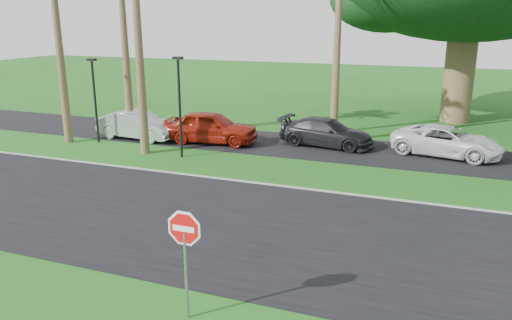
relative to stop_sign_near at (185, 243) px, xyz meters
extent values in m
plane|color=#194A12|center=(-0.50, 3.00, -1.77)|extent=(120.00, 120.00, 0.00)
cube|color=black|center=(-0.50, 5.00, -1.76)|extent=(120.00, 8.00, 0.02)
cube|color=black|center=(-0.50, 15.50, -1.76)|extent=(120.00, 5.00, 0.02)
cube|color=gray|center=(-0.50, 9.05, -1.74)|extent=(120.00, 0.12, 0.06)
cylinder|color=gray|center=(0.00, 0.00, -0.77)|extent=(0.07, 0.07, 2.00)
cylinder|color=white|center=(0.00, 0.00, 0.33)|extent=(1.05, 0.02, 1.05)
cylinder|color=red|center=(0.00, 0.00, 0.33)|extent=(0.90, 0.02, 0.90)
cube|color=white|center=(0.00, 0.00, 0.33)|extent=(0.50, 0.02, 0.12)
cone|color=brown|center=(-13.50, 12.00, 3.48)|extent=(0.44, 0.44, 10.50)
cone|color=brown|center=(-11.00, 14.00, 2.73)|extent=(0.44, 0.44, 9.00)
cone|color=brown|center=(-8.50, 11.50, 3.98)|extent=(0.44, 0.44, 11.50)
cone|color=brown|center=(-0.50, 17.00, 2.98)|extent=(0.44, 0.44, 9.50)
cylinder|color=brown|center=(5.50, 25.00, 1.23)|extent=(1.80, 1.80, 6.00)
cylinder|color=black|center=(-12.00, 12.50, 0.33)|extent=(0.12, 0.12, 4.20)
cube|color=black|center=(-12.00, 12.50, 2.51)|extent=(0.45, 0.25, 0.12)
cylinder|color=black|center=(-6.50, 11.50, 0.48)|extent=(0.12, 0.12, 4.50)
cube|color=black|center=(-6.50, 11.50, 2.81)|extent=(0.45, 0.25, 0.12)
imported|color=#AFB3B7|center=(-10.46, 13.90, -1.03)|extent=(4.60, 1.85, 1.49)
imported|color=maroon|center=(-6.40, 14.49, -0.94)|extent=(5.06, 2.51, 1.66)
imported|color=black|center=(-0.64, 15.95, -1.08)|extent=(4.99, 2.50, 1.39)
imported|color=silver|center=(5.10, 16.11, -1.08)|extent=(5.35, 3.22, 1.39)
camera|label=1|loc=(4.77, -8.38, 4.52)|focal=35.00mm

